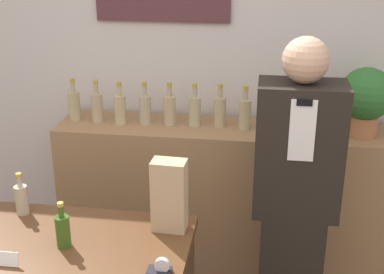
{
  "coord_description": "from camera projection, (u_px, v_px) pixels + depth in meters",
  "views": [
    {
      "loc": [
        0.42,
        -1.26,
        2.1
      ],
      "look_at": [
        0.09,
        1.13,
        1.16
      ],
      "focal_mm": 50.0,
      "sensor_mm": 36.0,
      "label": 1
    }
  ],
  "objects": [
    {
      "name": "counter_bottle_1",
      "position": [
        22.0,
        199.0,
        2.37
      ],
      "size": [
        0.06,
        0.06,
        0.2
      ],
      "color": "tan",
      "rests_on": "display_counter"
    },
    {
      "name": "paper_bag",
      "position": [
        169.0,
        196.0,
        2.22
      ],
      "size": [
        0.15,
        0.1,
        0.31
      ],
      "color": "tan",
      "rests_on": "display_counter"
    },
    {
      "name": "shopkeeper",
      "position": [
        295.0,
        201.0,
        2.69
      ],
      "size": [
        0.42,
        0.26,
        1.66
      ],
      "color": "black",
      "rests_on": "ground_plane"
    },
    {
      "name": "shelf_bottle_0",
      "position": [
        74.0,
        105.0,
        3.29
      ],
      "size": [
        0.07,
        0.07,
        0.26
      ],
      "color": "tan",
      "rests_on": "back_shelf"
    },
    {
      "name": "price_card_right",
      "position": [
        7.0,
        259.0,
        2.02
      ],
      "size": [
        0.09,
        0.02,
        0.06
      ],
      "color": "white",
      "rests_on": "display_counter"
    },
    {
      "name": "back_shelf",
      "position": [
        229.0,
        202.0,
        3.37
      ],
      "size": [
        2.1,
        0.41,
        0.99
      ],
      "color": "#9E754C",
      "rests_on": "ground_plane"
    },
    {
      "name": "shelf_bottle_6",
      "position": [
        220.0,
        111.0,
        3.18
      ],
      "size": [
        0.07,
        0.07,
        0.26
      ],
      "color": "tan",
      "rests_on": "back_shelf"
    },
    {
      "name": "back_wall",
      "position": [
        198.0,
        57.0,
        3.33
      ],
      "size": [
        5.2,
        0.09,
        2.7
      ],
      "color": "silver",
      "rests_on": "ground_plane"
    },
    {
      "name": "counter_bottle_2",
      "position": [
        63.0,
        230.0,
        2.12
      ],
      "size": [
        0.06,
        0.06,
        0.2
      ],
      "color": "#34571B",
      "rests_on": "display_counter"
    },
    {
      "name": "shelf_bottle_3",
      "position": [
        145.0,
        108.0,
        3.22
      ],
      "size": [
        0.07,
        0.07,
        0.26
      ],
      "color": "tan",
      "rests_on": "back_shelf"
    },
    {
      "name": "shelf_bottle_7",
      "position": [
        245.0,
        113.0,
        3.14
      ],
      "size": [
        0.07,
        0.07,
        0.26
      ],
      "color": "tan",
      "rests_on": "back_shelf"
    },
    {
      "name": "shelf_bottle_10",
      "position": [
        323.0,
        116.0,
        3.1
      ],
      "size": [
        0.07,
        0.07,
        0.26
      ],
      "color": "tan",
      "rests_on": "back_shelf"
    },
    {
      "name": "shelf_bottle_9",
      "position": [
        297.0,
        115.0,
        3.1
      ],
      "size": [
        0.07,
        0.07,
        0.26
      ],
      "color": "tan",
      "rests_on": "back_shelf"
    },
    {
      "name": "shelf_bottle_1",
      "position": [
        97.0,
        106.0,
        3.26
      ],
      "size": [
        0.07,
        0.07,
        0.26
      ],
      "color": "tan",
      "rests_on": "back_shelf"
    },
    {
      "name": "shelf_bottle_4",
      "position": [
        170.0,
        109.0,
        3.21
      ],
      "size": [
        0.07,
        0.07,
        0.26
      ],
      "color": "tan",
      "rests_on": "back_shelf"
    },
    {
      "name": "shelf_bottle_2",
      "position": [
        120.0,
        108.0,
        3.22
      ],
      "size": [
        0.07,
        0.07,
        0.26
      ],
      "color": "tan",
      "rests_on": "back_shelf"
    },
    {
      "name": "shelf_bottle_5",
      "position": [
        195.0,
        110.0,
        3.19
      ],
      "size": [
        0.07,
        0.07,
        0.26
      ],
      "color": "tan",
      "rests_on": "back_shelf"
    },
    {
      "name": "shelf_bottle_8",
      "position": [
        271.0,
        115.0,
        3.11
      ],
      "size": [
        0.07,
        0.07,
        0.26
      ],
      "color": "tan",
      "rests_on": "back_shelf"
    },
    {
      "name": "potted_plant",
      "position": [
        366.0,
        98.0,
        2.99
      ],
      "size": [
        0.3,
        0.3,
        0.4
      ],
      "color": "#B27047",
      "rests_on": "back_shelf"
    },
    {
      "name": "tape_dispenser",
      "position": [
        160.0,
        270.0,
        1.96
      ],
      "size": [
        0.09,
        0.06,
        0.07
      ],
      "color": "black",
      "rests_on": "display_counter"
    }
  ]
}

